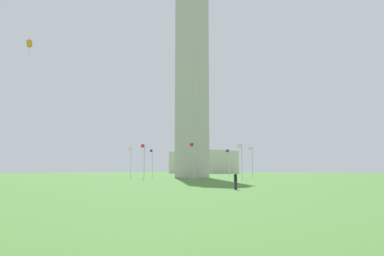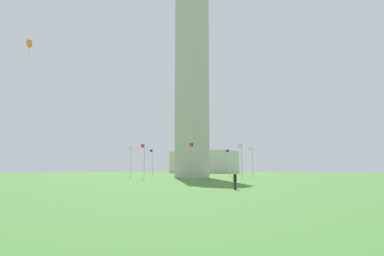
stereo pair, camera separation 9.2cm
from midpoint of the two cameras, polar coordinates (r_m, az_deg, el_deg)
ground_plane at (r=81.88m, az=0.03°, el=-7.93°), size 260.00×260.00×0.00m
obelisk_monument at (r=85.14m, az=0.03°, el=9.47°), size 5.60×5.60×50.92m
flagpole_n at (r=92.02m, az=-6.28°, el=-5.29°), size 1.12×0.14×7.08m
flagpole_ne at (r=82.75m, az=-9.67°, el=-5.11°), size 1.12×0.14×7.08m
flagpole_e at (r=72.54m, az=-7.60°, el=-4.96°), size 1.12×0.14×7.08m
flagpole_se at (r=68.09m, az=0.28°, el=-4.92°), size 1.12×0.14×7.08m
flagpole_s at (r=73.06m, az=7.91°, el=-4.97°), size 1.12×0.14×7.08m
flagpole_sw at (r=83.41m, az=9.59°, el=-5.12°), size 1.12×0.14×7.08m
flagpole_w at (r=92.43m, az=5.95°, el=-5.30°), size 1.12×0.14×7.08m
flagpole_nw at (r=95.76m, az=-0.20°, el=-5.38°), size 1.12×0.14×7.08m
person_black_shirt at (r=35.98m, az=6.93°, el=-8.33°), size 0.32×0.32×1.74m
kite_orange_box at (r=72.14m, az=-24.39°, el=12.12°), size 1.06×0.83×2.55m
distant_building at (r=169.83m, az=1.85°, el=-5.45°), size 28.57×17.68×10.26m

